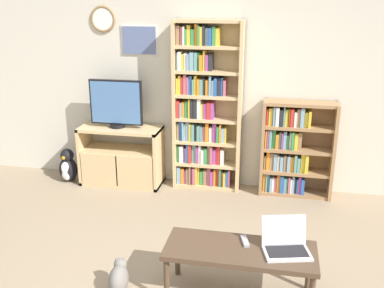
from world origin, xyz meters
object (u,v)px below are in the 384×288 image
bookshelf_tall (204,111)px  laptop (286,243)px  tv_stand (121,156)px  penguin_figurine (68,167)px  television (116,104)px  coffee_table (240,254)px  cat (119,278)px  bookshelf_short (292,149)px  remote_near_laptop (245,241)px

bookshelf_tall → laptop: size_ratio=5.04×
tv_stand → penguin_figurine: bearing=-173.7°
tv_stand → television: television is taller
coffee_table → penguin_figurine: 2.96m
bookshelf_tall → coffee_table: size_ratio=1.73×
coffee_table → cat: size_ratio=2.48×
cat → laptop: bearing=3.5°
laptop → penguin_figurine: 3.21m
laptop → penguin_figurine: bearing=131.4°
television → coffee_table: 2.63m
bookshelf_short → cat: size_ratio=2.40×
bookshelf_short → laptop: size_ratio=2.82×
television → coffee_table: (1.67, -1.93, -0.64)m
television → remote_near_laptop: bearing=-47.1°
bookshelf_tall → cat: bearing=-97.6°
bookshelf_tall → penguin_figurine: bearing=-173.1°
cat → television: bearing=105.2°
laptop → remote_near_laptop: (-0.30, 0.06, -0.05)m
television → bookshelf_tall: bookshelf_tall is taller
coffee_table → tv_stand: bearing=130.6°
coffee_table → laptop: bearing=7.1°
tv_stand → cat: size_ratio=2.14×
laptop → bookshelf_short: bearing=73.7°
tv_stand → coffee_table: size_ratio=0.86×
television → penguin_figurine: television is taller
television → cat: 2.37m
television → cat: size_ratio=1.38×
television → coffee_table: television is taller
laptop → penguin_figurine: laptop is taller
bookshelf_tall → bookshelf_short: (1.03, -0.02, -0.40)m
bookshelf_short → coffee_table: (-0.39, -2.03, -0.17)m
bookshelf_tall → coffee_table: bearing=-72.6°
bookshelf_short → bookshelf_tall: bearing=179.2°
coffee_table → remote_near_laptop: size_ratio=6.90×
television → bookshelf_short: bearing=2.7°
bookshelf_short → cat: bearing=-121.5°
television → penguin_figurine: size_ratio=1.49×
bookshelf_short → remote_near_laptop: 1.96m
bookshelf_tall → television: bearing=-173.8°
bookshelf_tall → bookshelf_short: bearing=-0.8°
bookshelf_short → remote_near_laptop: bookshelf_short is taller
television → remote_near_laptop: size_ratio=3.84×
tv_stand → cat: 2.18m
television → penguin_figurine: bearing=-172.0°
television → bookshelf_short: television is taller
bookshelf_short → television: bearing=-177.3°
television → bookshelf_short: (2.07, 0.10, -0.46)m
tv_stand → remote_near_laptop: (1.66, -1.81, 0.07)m
television → laptop: bearing=-43.3°
bookshelf_short → laptop: (-0.06, -1.98, -0.06)m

